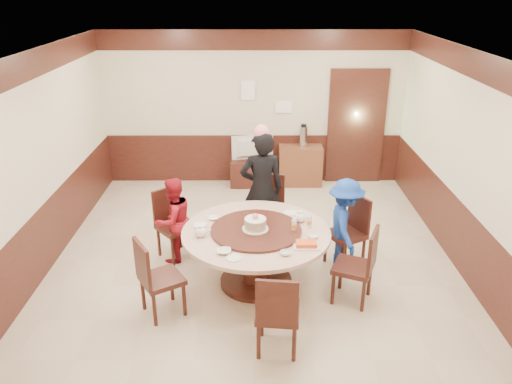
{
  "coord_description": "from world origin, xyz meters",
  "views": [
    {
      "loc": [
        0.02,
        -6.02,
        3.6
      ],
      "look_at": [
        0.03,
        -0.18,
        1.1
      ],
      "focal_mm": 35.0,
      "sensor_mm": 36.0,
      "label": 1
    }
  ],
  "objects_px": {
    "banquet_table": "(256,246)",
    "person_red": "(174,220)",
    "television": "(253,148)",
    "tv_stand": "(253,172)",
    "person_standing": "(262,189)",
    "side_cabinet": "(300,165)",
    "thermos": "(303,137)",
    "person_blue": "(345,225)",
    "shrimp_platter": "(306,245)",
    "birthday_cake": "(255,224)"
  },
  "relations": [
    {
      "from": "banquet_table",
      "to": "person_red",
      "type": "height_order",
      "value": "person_red"
    },
    {
      "from": "television",
      "to": "tv_stand",
      "type": "bearing_deg",
      "value": 180.0
    },
    {
      "from": "person_standing",
      "to": "tv_stand",
      "type": "bearing_deg",
      "value": -95.32
    },
    {
      "from": "person_red",
      "to": "tv_stand",
      "type": "bearing_deg",
      "value": -157.32
    },
    {
      "from": "tv_stand",
      "to": "side_cabinet",
      "type": "relative_size",
      "value": 1.06
    },
    {
      "from": "thermos",
      "to": "person_red",
      "type": "bearing_deg",
      "value": -125.83
    },
    {
      "from": "person_standing",
      "to": "person_red",
      "type": "xyz_separation_m",
      "value": [
        -1.19,
        -0.48,
        -0.25
      ]
    },
    {
      "from": "person_standing",
      "to": "person_blue",
      "type": "height_order",
      "value": "person_standing"
    },
    {
      "from": "person_red",
      "to": "thermos",
      "type": "relative_size",
      "value": 3.16
    },
    {
      "from": "shrimp_platter",
      "to": "thermos",
      "type": "distance_m",
      "value": 3.77
    },
    {
      "from": "banquet_table",
      "to": "shrimp_platter",
      "type": "height_order",
      "value": "shrimp_platter"
    },
    {
      "from": "person_standing",
      "to": "tv_stand",
      "type": "xyz_separation_m",
      "value": [
        -0.12,
        2.24,
        -0.6
      ]
    },
    {
      "from": "person_standing",
      "to": "side_cabinet",
      "type": "height_order",
      "value": "person_standing"
    },
    {
      "from": "person_red",
      "to": "shrimp_platter",
      "type": "distance_m",
      "value": 1.97
    },
    {
      "from": "shrimp_platter",
      "to": "tv_stand",
      "type": "distance_m",
      "value": 3.81
    },
    {
      "from": "person_red",
      "to": "side_cabinet",
      "type": "xyz_separation_m",
      "value": [
        1.95,
        2.76,
        -0.23
      ]
    },
    {
      "from": "person_blue",
      "to": "thermos",
      "type": "height_order",
      "value": "person_blue"
    },
    {
      "from": "person_blue",
      "to": "side_cabinet",
      "type": "relative_size",
      "value": 1.58
    },
    {
      "from": "person_blue",
      "to": "birthday_cake",
      "type": "relative_size",
      "value": 3.88
    },
    {
      "from": "banquet_table",
      "to": "birthday_cake",
      "type": "distance_m",
      "value": 0.32
    },
    {
      "from": "side_cabinet",
      "to": "thermos",
      "type": "relative_size",
      "value": 2.11
    },
    {
      "from": "tv_stand",
      "to": "television",
      "type": "bearing_deg",
      "value": 0.0
    },
    {
      "from": "birthday_cake",
      "to": "person_red",
      "type": "bearing_deg",
      "value": 150.94
    },
    {
      "from": "banquet_table",
      "to": "thermos",
      "type": "distance_m",
      "value": 3.5
    },
    {
      "from": "birthday_cake",
      "to": "thermos",
      "type": "bearing_deg",
      "value": 75.25
    },
    {
      "from": "person_blue",
      "to": "tv_stand",
      "type": "bearing_deg",
      "value": 20.59
    },
    {
      "from": "shrimp_platter",
      "to": "side_cabinet",
      "type": "distance_m",
      "value": 3.78
    },
    {
      "from": "banquet_table",
      "to": "person_standing",
      "type": "height_order",
      "value": "person_standing"
    },
    {
      "from": "person_blue",
      "to": "tv_stand",
      "type": "distance_m",
      "value": 3.19
    },
    {
      "from": "person_red",
      "to": "thermos",
      "type": "distance_m",
      "value": 3.42
    },
    {
      "from": "person_red",
      "to": "tv_stand",
      "type": "xyz_separation_m",
      "value": [
        1.07,
        2.73,
        -0.35
      ]
    },
    {
      "from": "person_standing",
      "to": "side_cabinet",
      "type": "distance_m",
      "value": 2.44
    },
    {
      "from": "banquet_table",
      "to": "person_blue",
      "type": "height_order",
      "value": "person_blue"
    },
    {
      "from": "person_standing",
      "to": "person_red",
      "type": "relative_size",
      "value": 1.42
    },
    {
      "from": "person_red",
      "to": "side_cabinet",
      "type": "height_order",
      "value": "person_red"
    },
    {
      "from": "side_cabinet",
      "to": "thermos",
      "type": "distance_m",
      "value": 0.57
    },
    {
      "from": "shrimp_platter",
      "to": "side_cabinet",
      "type": "relative_size",
      "value": 0.38
    },
    {
      "from": "shrimp_platter",
      "to": "person_red",
      "type": "bearing_deg",
      "value": 149.51
    },
    {
      "from": "person_standing",
      "to": "thermos",
      "type": "bearing_deg",
      "value": -117.77
    },
    {
      "from": "person_standing",
      "to": "tv_stand",
      "type": "relative_size",
      "value": 2.0
    },
    {
      "from": "television",
      "to": "thermos",
      "type": "xyz_separation_m",
      "value": [
        0.92,
        0.03,
        0.22
      ]
    },
    {
      "from": "thermos",
      "to": "television",
      "type": "bearing_deg",
      "value": -178.13
    },
    {
      "from": "person_red",
      "to": "banquet_table",
      "type": "bearing_deg",
      "value": 105.69
    },
    {
      "from": "banquet_table",
      "to": "thermos",
      "type": "relative_size",
      "value": 4.82
    },
    {
      "from": "banquet_table",
      "to": "side_cabinet",
      "type": "relative_size",
      "value": 2.29
    },
    {
      "from": "shrimp_platter",
      "to": "television",
      "type": "xyz_separation_m",
      "value": [
        -0.62,
        3.72,
        -0.05
      ]
    },
    {
      "from": "person_blue",
      "to": "tv_stand",
      "type": "relative_size",
      "value": 1.48
    },
    {
      "from": "birthday_cake",
      "to": "tv_stand",
      "type": "xyz_separation_m",
      "value": [
        -0.03,
        3.34,
        -0.6
      ]
    },
    {
      "from": "shrimp_platter",
      "to": "television",
      "type": "height_order",
      "value": "television"
    },
    {
      "from": "person_red",
      "to": "television",
      "type": "xyz_separation_m",
      "value": [
        1.07,
        2.73,
        0.12
      ]
    }
  ]
}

